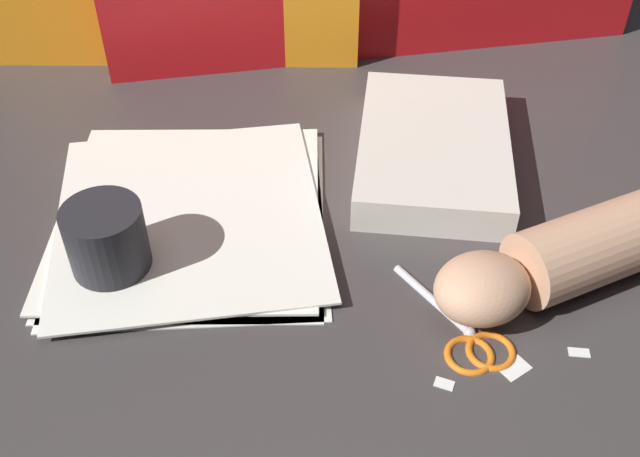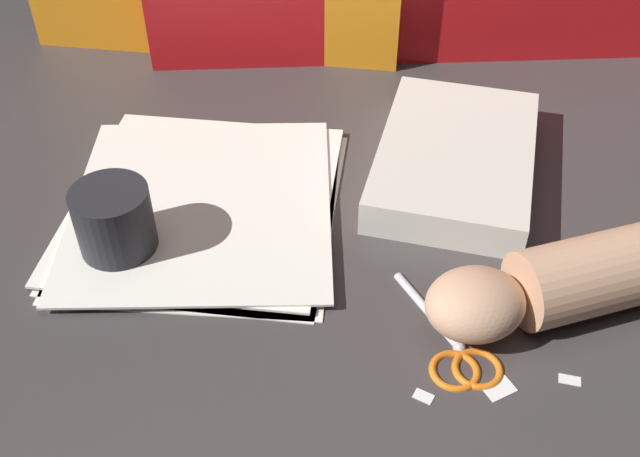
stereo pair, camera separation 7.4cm
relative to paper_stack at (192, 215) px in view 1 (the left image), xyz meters
The scene contains 9 objects.
ground_plane 0.15m from the paper_stack, 40.60° to the right, with size 6.00×6.00×0.00m, color #3D3838.
paper_stack is the anchor object (origin of this frame).
book_closed 0.30m from the paper_stack, 15.98° to the left, with size 0.23×0.30×0.04m.
scissors 0.33m from the paper_stack, 34.43° to the right, with size 0.11×0.16×0.01m.
hand_forearm 0.43m from the paper_stack, 16.54° to the right, with size 0.35×0.20×0.08m.
paper_scrap_near 0.43m from the paper_stack, 30.76° to the right, with size 0.02×0.01×0.00m.
paper_scrap_mid 0.34m from the paper_stack, 46.00° to the right, with size 0.02×0.02×0.00m.
paper_scrap_far 0.38m from the paper_stack, 37.42° to the right, with size 0.03×0.03×0.00m.
mug 0.12m from the paper_stack, 134.19° to the right, with size 0.08×0.08×0.08m.
Camera 1 is at (-0.02, -0.55, 0.55)m, focal length 42.00 mm.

